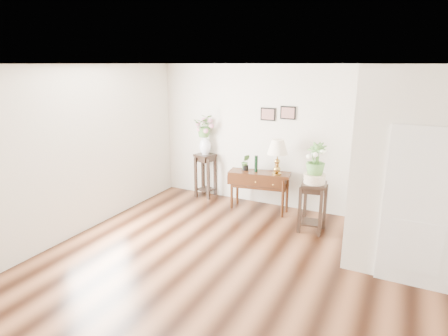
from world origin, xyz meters
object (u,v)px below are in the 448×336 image
Objects in this scene: console_table at (259,191)px; table_lamp at (277,156)px; plant_stand_a at (205,175)px; plant_stand_b at (313,207)px.

table_lamp is at bearing -10.19° from console_table.
plant_stand_a is 2.61m from plant_stand_b.
plant_stand_b is (1.17, -0.49, 0.04)m from console_table.
table_lamp is at bearing -8.19° from plant_stand_a.
console_table is 1.35× the size of plant_stand_b.
plant_stand_b is (2.51, -0.73, -0.04)m from plant_stand_a.
table_lamp reaches higher than plant_stand_a.
plant_stand_a is (-1.68, 0.24, -0.66)m from table_lamp.
table_lamp is (0.35, 0.00, 0.74)m from console_table.
plant_stand_a is at bearing 163.80° from plant_stand_b.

